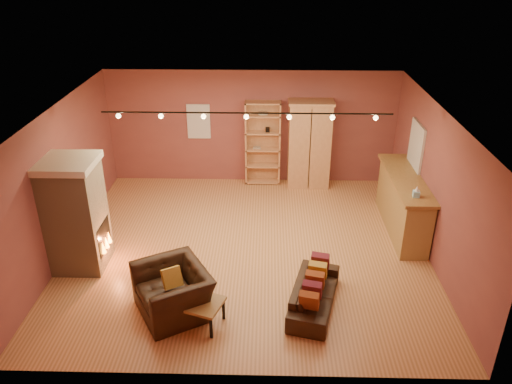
{
  "coord_description": "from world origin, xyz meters",
  "views": [
    {
      "loc": [
        0.39,
        -8.36,
        5.4
      ],
      "look_at": [
        0.17,
        0.2,
        1.15
      ],
      "focal_mm": 35.0,
      "sensor_mm": 36.0,
      "label": 1
    }
  ],
  "objects_px": {
    "armoire": "(309,144)",
    "bar_counter": "(403,203)",
    "fireplace": "(76,214)",
    "loveseat": "(315,289)",
    "coffee_table": "(204,306)",
    "armchair": "(173,284)",
    "bookcase": "(263,142)"
  },
  "relations": [
    {
      "from": "armoire",
      "to": "loveseat",
      "type": "distance_m",
      "value": 4.76
    },
    {
      "from": "bookcase",
      "to": "armchair",
      "type": "height_order",
      "value": "bookcase"
    },
    {
      "from": "fireplace",
      "to": "bookcase",
      "type": "xyz_separation_m",
      "value": [
        3.31,
        3.74,
        0.01
      ]
    },
    {
      "from": "loveseat",
      "to": "bookcase",
      "type": "bearing_deg",
      "value": 24.72
    },
    {
      "from": "bookcase",
      "to": "armoire",
      "type": "bearing_deg",
      "value": -8.22
    },
    {
      "from": "bookcase",
      "to": "loveseat",
      "type": "distance_m",
      "value": 5.0
    },
    {
      "from": "armoire",
      "to": "coffee_table",
      "type": "relative_size",
      "value": 3.05
    },
    {
      "from": "loveseat",
      "to": "coffee_table",
      "type": "relative_size",
      "value": 2.38
    },
    {
      "from": "fireplace",
      "to": "armoire",
      "type": "bearing_deg",
      "value": 38.89
    },
    {
      "from": "armoire",
      "to": "armchair",
      "type": "xyz_separation_m",
      "value": [
        -2.51,
        -4.87,
        -0.56
      ]
    },
    {
      "from": "fireplace",
      "to": "bookcase",
      "type": "height_order",
      "value": "fireplace"
    },
    {
      "from": "coffee_table",
      "to": "armchair",
      "type": "bearing_deg",
      "value": 148.84
    },
    {
      "from": "armoire",
      "to": "coffee_table",
      "type": "distance_m",
      "value": 5.61
    },
    {
      "from": "bar_counter",
      "to": "armchair",
      "type": "xyz_separation_m",
      "value": [
        -4.31,
        -2.74,
        -0.08
      ]
    },
    {
      "from": "bar_counter",
      "to": "loveseat",
      "type": "relative_size",
      "value": 1.49
    },
    {
      "from": "bar_counter",
      "to": "bookcase",
      "type": "bearing_deg",
      "value": 141.94
    },
    {
      "from": "fireplace",
      "to": "loveseat",
      "type": "distance_m",
      "value": 4.43
    },
    {
      "from": "fireplace",
      "to": "armchair",
      "type": "relative_size",
      "value": 1.48
    },
    {
      "from": "bar_counter",
      "to": "loveseat",
      "type": "bearing_deg",
      "value": -128.21
    },
    {
      "from": "bookcase",
      "to": "armchair",
      "type": "distance_m",
      "value": 5.25
    },
    {
      "from": "armoire",
      "to": "loveseat",
      "type": "height_order",
      "value": "armoire"
    },
    {
      "from": "fireplace",
      "to": "armchair",
      "type": "height_order",
      "value": "fireplace"
    },
    {
      "from": "fireplace",
      "to": "bar_counter",
      "type": "bearing_deg",
      "value": 13.0
    },
    {
      "from": "armoire",
      "to": "bar_counter",
      "type": "xyz_separation_m",
      "value": [
        1.81,
        -2.13,
        -0.47
      ]
    },
    {
      "from": "coffee_table",
      "to": "bar_counter",
      "type": "bearing_deg",
      "value": 38.96
    },
    {
      "from": "loveseat",
      "to": "coffee_table",
      "type": "height_order",
      "value": "loveseat"
    },
    {
      "from": "fireplace",
      "to": "coffee_table",
      "type": "xyz_separation_m",
      "value": [
        2.46,
        -1.62,
        -0.7
      ]
    },
    {
      "from": "armoire",
      "to": "bar_counter",
      "type": "distance_m",
      "value": 2.84
    },
    {
      "from": "fireplace",
      "to": "loveseat",
      "type": "xyz_separation_m",
      "value": [
        4.22,
        -1.12,
        -0.72
      ]
    },
    {
      "from": "loveseat",
      "to": "fireplace",
      "type": "bearing_deg",
      "value": 89.17
    },
    {
      "from": "fireplace",
      "to": "loveseat",
      "type": "bearing_deg",
      "value": -14.89
    },
    {
      "from": "bar_counter",
      "to": "coffee_table",
      "type": "distance_m",
      "value": 4.87
    }
  ]
}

